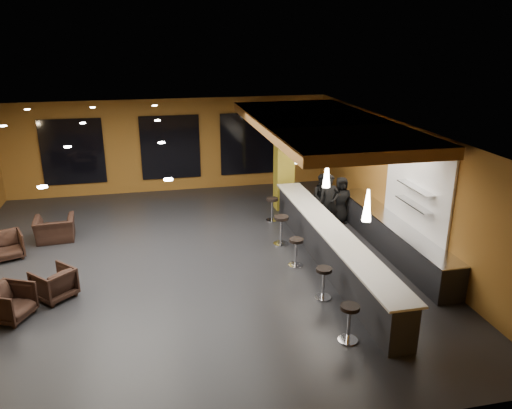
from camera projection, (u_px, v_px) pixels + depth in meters
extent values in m
cube|color=black|center=(187.00, 263.00, 13.37)|extent=(12.00, 13.00, 0.10)
cube|color=black|center=(180.00, 130.00, 12.18)|extent=(12.00, 13.00, 0.10)
cube|color=brown|center=(170.00, 145.00, 18.82)|extent=(12.00, 0.10, 3.50)
cube|color=brown|center=(223.00, 351.00, 6.73)|extent=(12.00, 0.10, 3.50)
cube|color=brown|center=(401.00, 185.00, 13.99)|extent=(0.10, 13.00, 3.50)
cube|color=#945F2B|center=(322.00, 124.00, 13.97)|extent=(3.60, 8.00, 0.28)
cube|color=black|center=(73.00, 152.00, 18.03)|extent=(2.20, 0.06, 2.40)
cube|color=black|center=(170.00, 147.00, 18.73)|extent=(2.20, 0.06, 2.40)
cube|color=black|center=(249.00, 144.00, 19.33)|extent=(2.20, 0.06, 2.40)
cube|color=white|center=(417.00, 187.00, 12.97)|extent=(0.06, 3.20, 2.40)
cube|color=black|center=(330.00, 247.00, 13.00)|extent=(0.60, 8.00, 1.00)
cube|color=beige|center=(331.00, 229.00, 12.82)|extent=(0.78, 8.10, 0.05)
cube|color=black|center=(392.00, 236.00, 13.88)|extent=(0.70, 6.00, 0.86)
cube|color=silver|center=(393.00, 221.00, 13.73)|extent=(0.72, 6.00, 0.03)
cube|color=silver|center=(414.00, 204.00, 12.89)|extent=(0.30, 1.50, 0.03)
cube|color=silver|center=(416.00, 188.00, 12.74)|extent=(0.30, 1.50, 0.03)
cube|color=olive|center=(284.00, 159.00, 16.83)|extent=(0.60, 0.60, 3.50)
cone|color=white|center=(367.00, 205.00, 10.54)|extent=(0.20, 0.20, 0.70)
cone|color=white|center=(327.00, 174.00, 12.85)|extent=(0.20, 0.20, 0.70)
cone|color=white|center=(298.00, 152.00, 15.15)|extent=(0.20, 0.20, 0.70)
imported|color=black|center=(329.00, 203.00, 15.15)|extent=(0.66, 0.43, 1.80)
imported|color=black|center=(323.00, 198.00, 15.99)|extent=(0.89, 0.78, 1.56)
imported|color=black|center=(341.00, 200.00, 15.85)|extent=(0.78, 0.54, 1.51)
imported|color=black|center=(10.00, 303.00, 10.59)|extent=(1.10, 1.09, 0.76)
imported|color=black|center=(54.00, 283.00, 11.43)|extent=(1.13, 1.13, 0.74)
imported|color=black|center=(7.00, 246.00, 13.44)|extent=(1.01, 1.02, 0.73)
imported|color=black|center=(55.00, 229.00, 14.58)|extent=(1.17, 1.04, 0.71)
cylinder|color=silver|center=(348.00, 340.00, 9.94)|extent=(0.40, 0.40, 0.03)
cylinder|color=silver|center=(349.00, 324.00, 9.82)|extent=(0.07, 0.07, 0.71)
cylinder|color=black|center=(350.00, 307.00, 9.69)|extent=(0.38, 0.38, 0.08)
cylinder|color=silver|center=(323.00, 297.00, 11.52)|extent=(0.39, 0.39, 0.03)
cylinder|color=silver|center=(323.00, 284.00, 11.41)|extent=(0.07, 0.07, 0.68)
cylinder|color=black|center=(324.00, 270.00, 11.29)|extent=(0.37, 0.37, 0.08)
cylinder|color=silver|center=(296.00, 265.00, 13.11)|extent=(0.39, 0.39, 0.03)
cylinder|color=silver|center=(296.00, 253.00, 13.00)|extent=(0.07, 0.07, 0.68)
cylinder|color=black|center=(296.00, 240.00, 12.88)|extent=(0.37, 0.37, 0.08)
cylinder|color=silver|center=(281.00, 244.00, 14.43)|extent=(0.43, 0.43, 0.03)
cylinder|color=silver|center=(281.00, 231.00, 14.31)|extent=(0.08, 0.08, 0.76)
cylinder|color=black|center=(281.00, 218.00, 14.17)|extent=(0.41, 0.41, 0.09)
cylinder|color=silver|center=(272.00, 220.00, 16.23)|extent=(0.39, 0.39, 0.03)
cylinder|color=silver|center=(272.00, 210.00, 16.11)|extent=(0.07, 0.07, 0.68)
cylinder|color=black|center=(272.00, 199.00, 15.99)|extent=(0.37, 0.37, 0.08)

